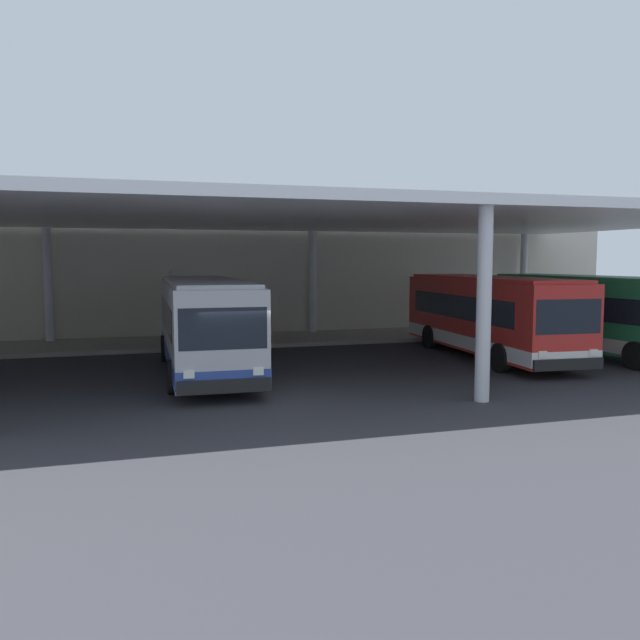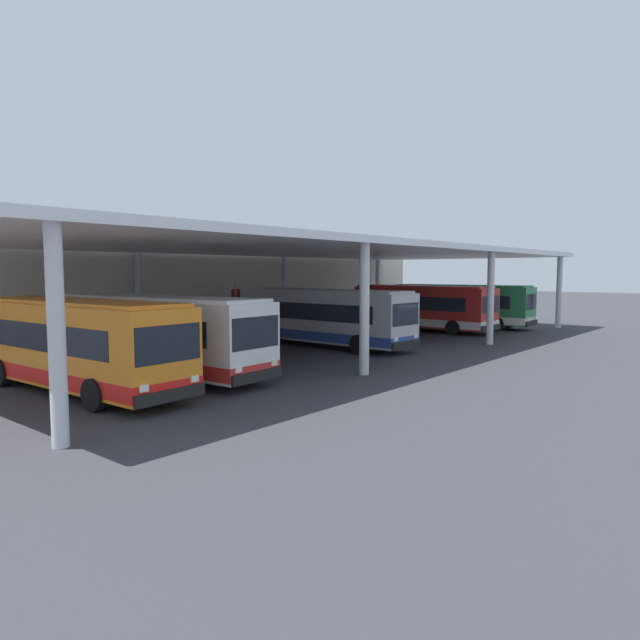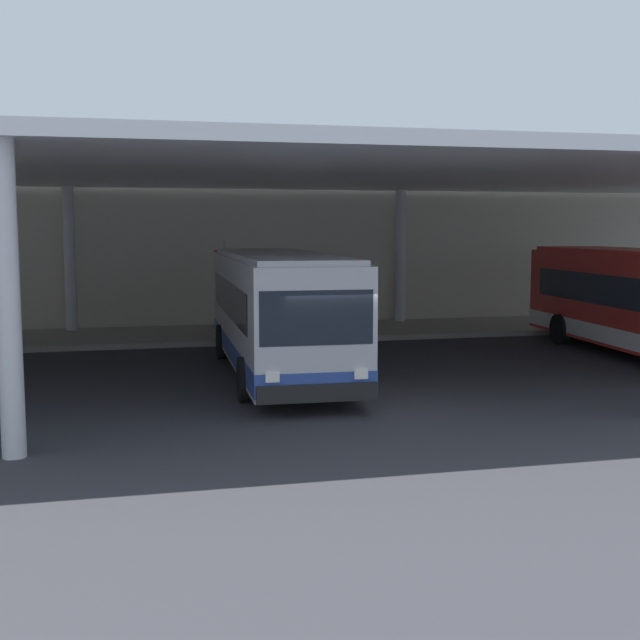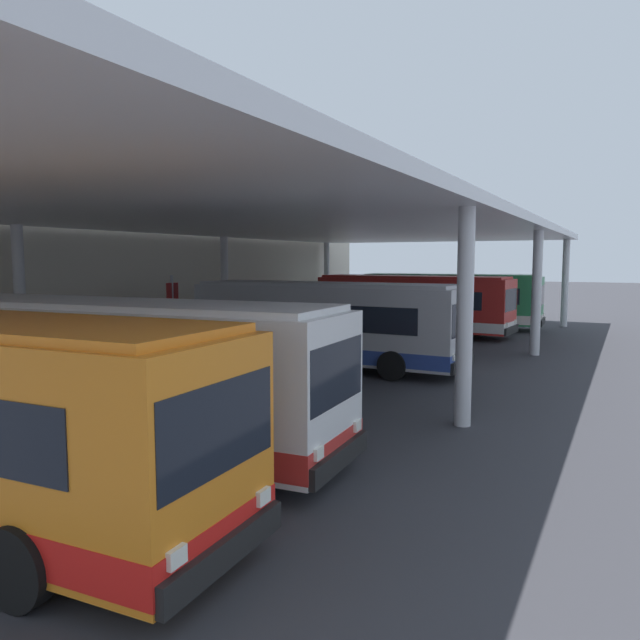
{
  "view_description": "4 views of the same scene",
  "coord_description": "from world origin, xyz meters",
  "px_view_note": "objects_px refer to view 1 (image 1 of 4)",
  "views": [
    {
      "loc": [
        -3.18,
        -17.69,
        3.85
      ],
      "look_at": [
        3.55,
        3.86,
        1.72
      ],
      "focal_mm": 36.3,
      "sensor_mm": 36.0,
      "label": 1
    },
    {
      "loc": [
        -24.6,
        -15.54,
        4.11
      ],
      "look_at": [
        -2.01,
        3.27,
        1.63
      ],
      "focal_mm": 31.74,
      "sensor_mm": 36.0,
      "label": 2
    },
    {
      "loc": [
        -4.29,
        -16.64,
        3.84
      ],
      "look_at": [
        0.78,
        4.5,
        1.35
      ],
      "focal_mm": 45.75,
      "sensor_mm": 36.0,
      "label": 3
    },
    {
      "loc": [
        -20.56,
        -5.99,
        4.0
      ],
      "look_at": [
        -2.33,
        3.36,
        1.97
      ],
      "focal_mm": 34.03,
      "sensor_mm": 36.0,
      "label": 4
    }
  ],
  "objects_px": {
    "bus_far_bay": "(488,315)",
    "bus_departing": "(596,314)",
    "bus_middle_bay": "(205,324)",
    "banner_sign": "(171,302)"
  },
  "relations": [
    {
      "from": "bus_far_bay",
      "to": "bus_departing",
      "type": "relative_size",
      "value": 1.0
    },
    {
      "from": "bus_middle_bay",
      "to": "bus_departing",
      "type": "height_order",
      "value": "same"
    },
    {
      "from": "bus_departing",
      "to": "banner_sign",
      "type": "xyz_separation_m",
      "value": [
        -16.0,
        7.38,
        0.32
      ]
    },
    {
      "from": "bus_far_bay",
      "to": "banner_sign",
      "type": "bearing_deg",
      "value": 150.64
    },
    {
      "from": "bus_middle_bay",
      "to": "bus_far_bay",
      "type": "xyz_separation_m",
      "value": [
        11.06,
        0.27,
        0.0
      ]
    },
    {
      "from": "bus_middle_bay",
      "to": "bus_far_bay",
      "type": "distance_m",
      "value": 11.06
    },
    {
      "from": "banner_sign",
      "to": "bus_departing",
      "type": "bearing_deg",
      "value": -24.76
    },
    {
      "from": "bus_middle_bay",
      "to": "banner_sign",
      "type": "xyz_separation_m",
      "value": [
        -0.56,
        6.81,
        0.32
      ]
    },
    {
      "from": "bus_departing",
      "to": "banner_sign",
      "type": "height_order",
      "value": "banner_sign"
    },
    {
      "from": "bus_middle_bay",
      "to": "bus_departing",
      "type": "relative_size",
      "value": 1.0
    }
  ]
}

